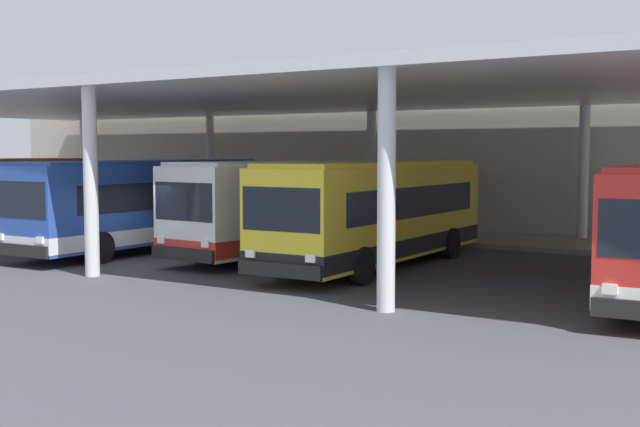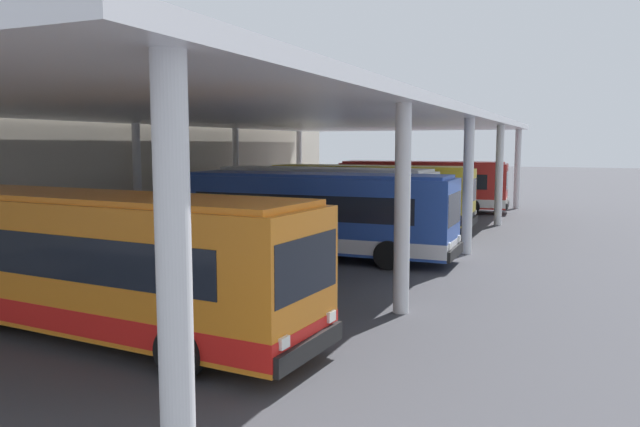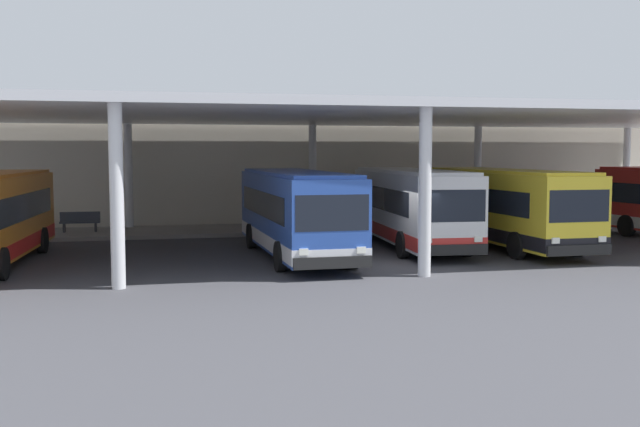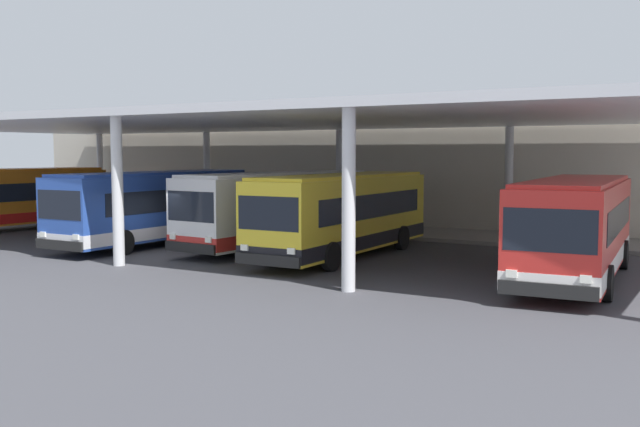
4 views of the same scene
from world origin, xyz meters
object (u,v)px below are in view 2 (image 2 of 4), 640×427
at_px(bus_middle_bay, 323,200).
at_px(bus_second_bay, 315,214).
at_px(bus_departing, 422,185).
at_px(bus_far_bay, 369,195).
at_px(bus_nearest_bay, 100,263).

bearing_deg(bus_middle_bay, bus_second_bay, -159.81).
bearing_deg(bus_departing, bus_second_bay, -179.07).
height_order(bus_middle_bay, bus_far_bay, same).
xyz_separation_m(bus_second_bay, bus_far_bay, (8.84, 0.87, 0.00)).
relative_size(bus_second_bay, bus_departing, 0.99).
distance_m(bus_nearest_bay, bus_second_bay, 10.70).
bearing_deg(bus_second_bay, bus_middle_bay, 20.19).
bearing_deg(bus_second_bay, bus_far_bay, 5.62).
height_order(bus_second_bay, bus_far_bay, same).
height_order(bus_far_bay, bus_departing, same).
bearing_deg(bus_nearest_bay, bus_middle_bay, 5.25).
distance_m(bus_middle_bay, bus_far_bay, 3.80).
xyz_separation_m(bus_middle_bay, bus_far_bay, (3.65, -1.04, 0.00)).
bearing_deg(bus_departing, bus_middle_bay, 172.52).
distance_m(bus_nearest_bay, bus_departing, 28.22).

